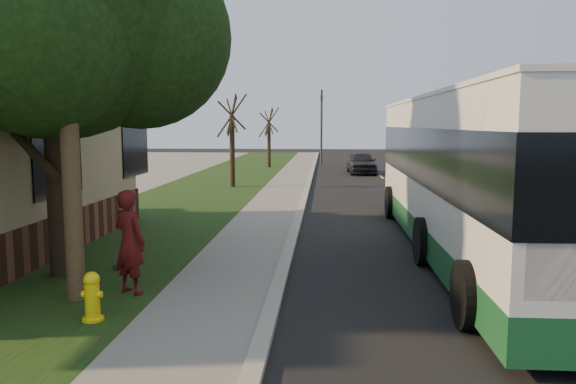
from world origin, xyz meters
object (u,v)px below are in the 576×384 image
object	(u,v)px
leafy_tree	(58,6)
bare_tree_near	(232,142)
transit_bus	(479,171)
skateboarder	(130,242)
fire_hydrant	(92,297)
utility_pole	(63,18)
dumpster	(77,193)
distant_car	(361,163)
bare_tree_far	(269,139)
traffic_signal	(321,122)
skateboard_main	(127,262)

from	to	relation	value
leafy_tree	bare_tree_near	bearing A→B (deg)	87.50
transit_bus	skateboarder	bearing A→B (deg)	-151.51
skateboarder	fire_hydrant	bearing A→B (deg)	114.31
utility_pole	skateboarder	size ratio (longest dim) A/B	5.04
transit_bus	dumpster	size ratio (longest dim) A/B	7.21
skateboarder	distant_car	size ratio (longest dim) A/B	0.46
fire_hydrant	utility_pole	size ratio (longest dim) A/B	0.08
bare_tree_far	dumpster	xyz separation A→B (m)	(-4.31, -20.07, -1.28)
traffic_signal	bare_tree_near	bearing A→B (deg)	-104.04
skateboarder	leafy_tree	bearing A→B (deg)	-8.92
skateboarder	skateboard_main	size ratio (longest dim) A/B	2.15
dumpster	distant_car	bearing A→B (deg)	57.60
traffic_signal	leafy_tree	bearing A→B (deg)	-98.47
fire_hydrant	leafy_tree	distance (m)	5.65
fire_hydrant	leafy_tree	bearing A→B (deg)	120.67
bare_tree_near	traffic_signal	bearing A→B (deg)	75.96
bare_tree_far	distant_car	xyz separation A→B (m)	(5.99, -3.85, -1.33)
fire_hydrant	dumpster	size ratio (longest dim) A/B	0.40
utility_pole	dumpster	bearing A→B (deg)	114.15
fire_hydrant	utility_pole	distance (m)	4.37
bare_tree_near	distant_car	bearing A→B (deg)	51.49
utility_pole	leafy_tree	distance (m)	1.94
skateboarder	traffic_signal	bearing A→B (deg)	-66.77
bare_tree_near	transit_bus	bearing A→B (deg)	-58.89
utility_pole	skateboarder	distance (m)	3.77
dumpster	leafy_tree	bearing A→B (deg)	-66.67
traffic_signal	skateboard_main	size ratio (longest dim) A/B	6.57
bare_tree_near	skateboarder	size ratio (longest dim) A/B	2.39
traffic_signal	distant_car	distance (m)	8.60
fire_hydrant	distant_car	world-z (taller)	distant_car
utility_pole	traffic_signal	size ratio (longest dim) A/B	1.65
bare_tree_near	bare_tree_far	world-z (taller)	bare_tree_near
bare_tree_far	transit_bus	xyz separation A→B (m)	(7.31, -24.93, -0.08)
bare_tree_far	traffic_signal	bearing A→B (deg)	48.81
fire_hydrant	utility_pole	bearing A→B (deg)	125.38
bare_tree_near	traffic_signal	world-z (taller)	traffic_signal
bare_tree_near	fire_hydrant	bearing A→B (deg)	-87.14
utility_pole	transit_bus	size ratio (longest dim) A/B	0.68
dumpster	distant_car	world-z (taller)	dumpster
dumpster	distant_car	xyz separation A→B (m)	(10.30, 16.23, -0.05)
utility_pole	bare_tree_near	xyz separation A→B (m)	(-0.19, 17.01, -2.48)
skateboard_main	skateboarder	bearing A→B (deg)	-68.13
leafy_tree	dumpster	bearing A→B (deg)	113.33
leafy_tree	transit_bus	distance (m)	9.39
transit_bus	skateboard_main	bearing A→B (deg)	-166.50
utility_pole	traffic_signal	xyz separation A→B (m)	(3.81, 33.01, -1.47)
fire_hydrant	skateboard_main	xyz separation A→B (m)	(-0.65, 3.25, -0.31)
bare_tree_near	dumpster	distance (m)	9.04
fire_hydrant	utility_pole	world-z (taller)	utility_pole
transit_bus	skateboard_main	distance (m)	7.98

